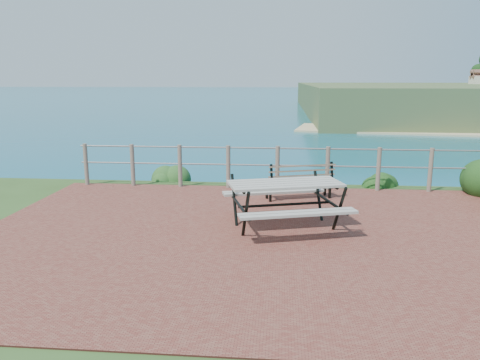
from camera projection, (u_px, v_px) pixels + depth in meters
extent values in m
cube|color=brown|center=(275.00, 236.00, 7.70)|extent=(10.00, 7.00, 0.12)
plane|color=#157580|center=(282.00, 84.00, 202.35)|extent=(1200.00, 1200.00, 0.00)
cylinder|color=#6B5B4C|center=(86.00, 164.00, 11.25)|extent=(0.10, 0.10, 1.00)
cylinder|color=#6B5B4C|center=(133.00, 165.00, 11.15)|extent=(0.10, 0.10, 1.00)
cylinder|color=#6B5B4C|center=(180.00, 166.00, 11.05)|extent=(0.10, 0.10, 1.00)
cylinder|color=#6B5B4C|center=(228.00, 167.00, 10.95)|extent=(0.10, 0.10, 1.00)
cylinder|color=#6B5B4C|center=(277.00, 167.00, 10.85)|extent=(0.10, 0.10, 1.00)
cylinder|color=#6B5B4C|center=(327.00, 168.00, 10.75)|extent=(0.10, 0.10, 1.00)
cylinder|color=#6B5B4C|center=(378.00, 169.00, 10.65)|extent=(0.10, 0.10, 1.00)
cylinder|color=#6B5B4C|center=(430.00, 170.00, 10.55)|extent=(0.10, 0.10, 1.00)
cylinder|color=slate|center=(278.00, 148.00, 10.76)|extent=(9.40, 0.04, 0.04)
cylinder|color=slate|center=(277.00, 165.00, 10.84)|extent=(9.40, 0.04, 0.04)
cube|color=#A4A093|center=(285.00, 184.00, 7.92)|extent=(2.03, 1.28, 0.04)
cube|color=#A4A093|center=(285.00, 202.00, 7.99)|extent=(1.89, 0.80, 0.04)
cube|color=#A4A093|center=(285.00, 202.00, 7.99)|extent=(1.89, 0.80, 0.04)
cylinder|color=black|center=(285.00, 205.00, 8.00)|extent=(1.58, 0.50, 0.05)
cube|color=brown|center=(299.00, 180.00, 9.96)|extent=(1.47, 0.78, 0.03)
cube|color=brown|center=(299.00, 169.00, 9.91)|extent=(1.40, 0.54, 0.33)
cube|color=black|center=(298.00, 189.00, 10.00)|extent=(0.06, 0.06, 0.39)
cube|color=black|center=(298.00, 189.00, 10.00)|extent=(0.06, 0.06, 0.39)
cube|color=black|center=(298.00, 189.00, 10.00)|extent=(0.06, 0.06, 0.39)
cube|color=black|center=(298.00, 189.00, 10.00)|extent=(0.06, 0.06, 0.39)
ellipsoid|color=#205623|center=(167.00, 179.00, 12.04)|extent=(0.86, 0.86, 0.64)
ellipsoid|color=#133F16|center=(382.00, 185.00, 11.37)|extent=(0.72, 0.72, 0.45)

